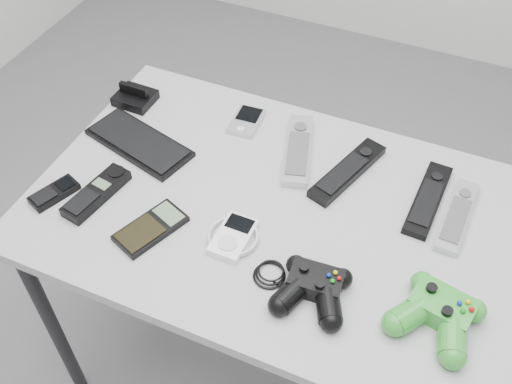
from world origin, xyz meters
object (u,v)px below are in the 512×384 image
at_px(pda_keyboard, 139,142).
at_px(calculator, 151,228).
at_px(remote_black_a, 348,171).
at_px(remote_black_b, 428,199).
at_px(mp3_player, 233,236).
at_px(controller_black, 313,287).
at_px(remote_silver_a, 298,149).
at_px(desk, 276,227).
at_px(cordless_handset, 96,193).
at_px(controller_green, 438,312).
at_px(mobile_phone, 54,193).
at_px(remote_silver_b, 457,216).
at_px(pda, 246,121).

relative_size(pda_keyboard, calculator, 1.76).
xyz_separation_m(remote_black_a, remote_black_b, (0.18, -0.01, -0.00)).
bearing_deg(pda_keyboard, mp3_player, -12.37).
bearing_deg(remote_black_a, controller_black, -65.50).
height_order(remote_silver_a, mp3_player, remote_silver_a).
xyz_separation_m(pda_keyboard, remote_black_a, (0.48, 0.10, 0.00)).
bearing_deg(remote_black_a, desk, -105.85).
relative_size(calculator, mp3_player, 1.32).
bearing_deg(pda_keyboard, calculator, -38.68).
height_order(cordless_handset, controller_green, controller_green).
xyz_separation_m(desk, remote_black_a, (0.11, 0.16, 0.07)).
relative_size(pda_keyboard, remote_black_a, 1.13).
bearing_deg(mobile_phone, controller_green, 23.35).
relative_size(pda_keyboard, remote_silver_a, 1.14).
bearing_deg(controller_black, mobile_phone, 174.73).
bearing_deg(remote_silver_b, pda_keyboard, -171.61).
bearing_deg(calculator, remote_black_b, 52.91).
relative_size(remote_black_a, mp3_player, 2.05).
relative_size(mobile_phone, calculator, 0.71).
xyz_separation_m(desk, calculator, (-0.22, -0.16, 0.07)).
xyz_separation_m(remote_black_b, controller_black, (-0.15, -0.32, 0.01)).
height_order(cordless_handset, calculator, cordless_handset).
bearing_deg(remote_black_b, pda, 173.21).
distance_m(mobile_phone, mp3_player, 0.41).
xyz_separation_m(mobile_phone, mp3_player, (0.41, 0.05, 0.00)).
height_order(remote_black_a, cordless_handset, cordless_handset).
xyz_separation_m(desk, pda, (-0.17, 0.22, 0.07)).
bearing_deg(calculator, desk, 58.14).
relative_size(pda_keyboard, pda, 2.53).
bearing_deg(cordless_handset, mobile_phone, -149.26).
distance_m(remote_silver_b, controller_black, 0.36).
bearing_deg(remote_black_a, calculator, -117.37).
relative_size(mobile_phone, cordless_handset, 0.63).
bearing_deg(controller_green, calculator, -165.80).
xyz_separation_m(remote_silver_a, mobile_phone, (-0.44, -0.34, -0.00)).
relative_size(remote_silver_a, cordless_handset, 1.36).
height_order(mobile_phone, controller_black, controller_black).
xyz_separation_m(cordless_handset, mp3_player, (0.32, 0.01, -0.00)).
bearing_deg(remote_silver_b, calculator, -150.72).
xyz_separation_m(controller_black, controller_green, (0.22, 0.04, 0.00)).
bearing_deg(calculator, remote_black_a, 66.29).
bearing_deg(remote_black_b, calculator, -145.98).
bearing_deg(desk, calculator, -143.57).
relative_size(desk, mp3_player, 9.32).
xyz_separation_m(remote_silver_a, remote_black_a, (0.13, -0.02, -0.00)).
relative_size(cordless_handset, mp3_player, 1.49).
relative_size(desk, pda, 10.16).
bearing_deg(mp3_player, cordless_handset, -177.30).
bearing_deg(controller_black, calculator, 173.97).
bearing_deg(calculator, remote_silver_b, 48.11).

